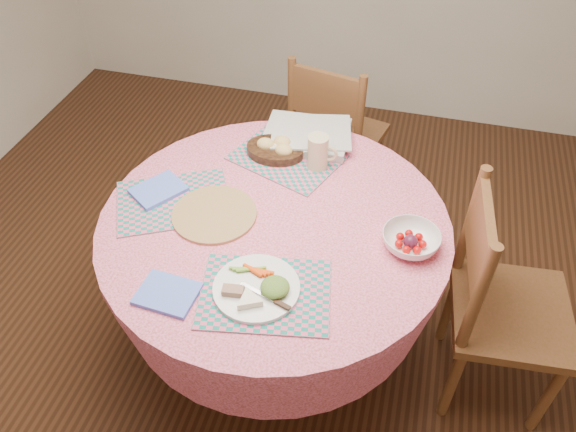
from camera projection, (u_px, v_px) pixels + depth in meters
name	position (u px, v px, depth m)	size (l,w,h in m)	color
ground	(277.00, 342.00, 2.48)	(4.00, 4.00, 0.00)	#331C0F
dining_table	(275.00, 257.00, 2.10)	(1.24, 1.24, 0.75)	pink
chair_right	(499.00, 303.00, 2.02)	(0.46, 0.48, 0.96)	brown
chair_back	(334.00, 134.00, 2.82)	(0.50, 0.49, 0.91)	brown
placemat_front	(265.00, 294.00, 1.72)	(0.40, 0.30, 0.01)	#167C6C
placemat_left	(173.00, 201.00, 2.03)	(0.40, 0.30, 0.01)	#167C6C
placemat_back	(287.00, 157.00, 2.22)	(0.40, 0.30, 0.01)	#167C6C
wicker_trivet	(214.00, 214.00, 1.98)	(0.30, 0.30, 0.01)	olive
napkin_near	(168.00, 294.00, 1.72)	(0.18, 0.14, 0.01)	#5B76EA
napkin_far	(158.00, 190.00, 2.06)	(0.18, 0.14, 0.01)	#5B76EA
dinner_plate	(258.00, 288.00, 1.72)	(0.27, 0.27, 0.05)	white
bread_bowl	(276.00, 148.00, 2.22)	(0.23, 0.23, 0.08)	black
latte_mug	(318.00, 152.00, 2.13)	(0.12, 0.08, 0.14)	beige
fruit_bowl	(411.00, 241.00, 1.85)	(0.25, 0.25, 0.06)	white
newspaper_stack	(307.00, 135.00, 2.29)	(0.38, 0.31, 0.04)	silver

